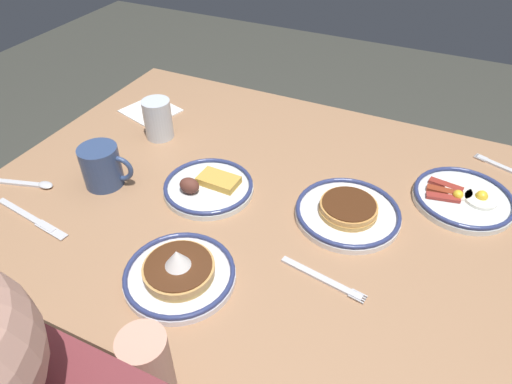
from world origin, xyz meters
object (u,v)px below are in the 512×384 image
(paper_napkin, at_px, (151,111))
(drinking_glass, at_px, (158,121))
(coffee_mug, at_px, (102,166))
(fork_near, at_px, (323,279))
(fork_far, at_px, (511,171))
(plate_far_side, at_px, (207,186))
(plate_near_main, at_px, (348,212))
(plate_center_pancakes, at_px, (463,198))
(tea_spoon, at_px, (25,183))
(plate_far_companion, at_px, (179,273))
(butter_knife, at_px, (31,218))

(paper_napkin, bearing_deg, drinking_glass, 135.94)
(coffee_mug, bearing_deg, fork_near, 173.80)
(coffee_mug, height_order, fork_far, coffee_mug)
(drinking_glass, xyz_separation_m, fork_far, (-0.91, -0.24, -0.05))
(plate_far_side, xyz_separation_m, fork_near, (-0.34, 0.14, -0.01))
(plate_near_main, distance_m, plate_far_side, 0.34)
(plate_center_pancakes, height_order, tea_spoon, plate_center_pancakes)
(plate_far_companion, xyz_separation_m, coffee_mug, (0.33, -0.18, 0.03))
(fork_far, height_order, tea_spoon, tea_spoon)
(paper_napkin, relative_size, fork_near, 0.82)
(plate_center_pancakes, relative_size, tea_spoon, 1.15)
(plate_center_pancakes, height_order, plate_far_side, plate_far_side)
(plate_far_companion, relative_size, paper_napkin, 1.47)
(plate_far_companion, height_order, butter_knife, plate_far_companion)
(butter_knife, bearing_deg, coffee_mug, -110.90)
(plate_center_pancakes, relative_size, butter_knife, 1.00)
(plate_center_pancakes, xyz_separation_m, tea_spoon, (0.99, 0.39, -0.01))
(plate_far_companion, distance_m, fork_far, 0.88)
(plate_far_side, bearing_deg, plate_far_companion, 108.66)
(plate_center_pancakes, relative_size, fork_near, 1.25)
(drinking_glass, xyz_separation_m, butter_knife, (0.06, 0.42, -0.05))
(plate_near_main, xyz_separation_m, plate_far_companion, (0.25, 0.32, 0.00))
(plate_center_pancakes, bearing_deg, plate_far_companion, 45.23)
(plate_far_side, xyz_separation_m, fork_far, (-0.67, -0.40, -0.01))
(plate_near_main, relative_size, plate_far_side, 1.09)
(plate_far_companion, bearing_deg, paper_napkin, -49.82)
(plate_far_companion, height_order, drinking_glass, drinking_glass)
(butter_knife, distance_m, tea_spoon, 0.14)
(plate_far_companion, distance_m, fork_near, 0.28)
(plate_near_main, height_order, paper_napkin, plate_near_main)
(plate_far_side, distance_m, tea_spoon, 0.45)
(plate_far_side, distance_m, paper_napkin, 0.44)
(drinking_glass, distance_m, fork_near, 0.66)
(paper_napkin, distance_m, fork_near, 0.81)
(drinking_glass, bearing_deg, tea_spoon, 62.02)
(tea_spoon, bearing_deg, coffee_mug, -153.05)
(plate_far_companion, height_order, paper_napkin, plate_far_companion)
(coffee_mug, relative_size, fork_near, 0.70)
(plate_near_main, distance_m, plate_center_pancakes, 0.29)
(drinking_glass, bearing_deg, plate_center_pancakes, -175.66)
(coffee_mug, bearing_deg, fork_far, -152.21)
(drinking_glass, xyz_separation_m, fork_near, (-0.59, 0.30, -0.05))
(fork_near, bearing_deg, plate_near_main, -87.37)
(plate_far_companion, relative_size, fork_near, 1.20)
(plate_near_main, height_order, fork_far, plate_near_main)
(plate_far_companion, bearing_deg, coffee_mug, -28.64)
(plate_near_main, bearing_deg, fork_near, 92.63)
(plate_near_main, relative_size, coffee_mug, 1.85)
(drinking_glass, bearing_deg, butter_knife, 81.14)
(plate_far_companion, relative_size, plate_far_side, 1.01)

